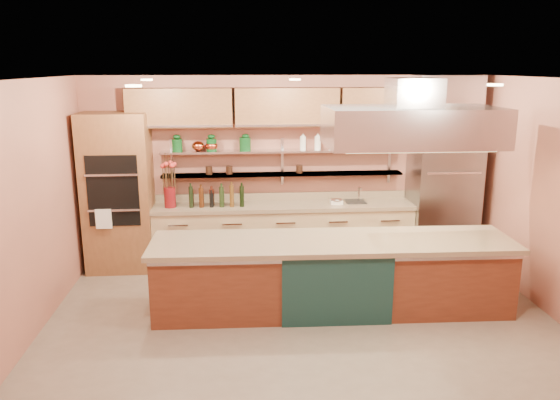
{
  "coord_description": "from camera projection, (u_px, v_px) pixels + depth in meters",
  "views": [
    {
      "loc": [
        -0.73,
        -5.64,
        2.94
      ],
      "look_at": [
        -0.2,
        1.0,
        1.29
      ],
      "focal_mm": 35.0,
      "sensor_mm": 36.0,
      "label": 1
    }
  ],
  "objects": [
    {
      "name": "floor",
      "position": [
        304.0,
        331.0,
        6.22
      ],
      "size": [
        6.0,
        5.0,
        0.02
      ],
      "primitive_type": "cube",
      "color": "gray",
      "rests_on": "ground"
    },
    {
      "name": "ceiling",
      "position": [
        307.0,
        79.0,
        5.55
      ],
      "size": [
        6.0,
        5.0,
        0.02
      ],
      "primitive_type": "cube",
      "color": "black",
      "rests_on": "wall_back"
    },
    {
      "name": "wall_back",
      "position": [
        285.0,
        169.0,
        8.3
      ],
      "size": [
        6.0,
        0.04,
        2.8
      ],
      "primitive_type": "cube",
      "color": "#AF6952",
      "rests_on": "floor"
    },
    {
      "name": "wall_front",
      "position": [
        355.0,
        315.0,
        3.46
      ],
      "size": [
        6.0,
        0.04,
        2.8
      ],
      "primitive_type": "cube",
      "color": "#AF6952",
      "rests_on": "floor"
    },
    {
      "name": "wall_left",
      "position": [
        19.0,
        218.0,
        5.65
      ],
      "size": [
        0.04,
        5.0,
        2.8
      ],
      "primitive_type": "cube",
      "color": "#AF6952",
      "rests_on": "floor"
    },
    {
      "name": "oven_stack",
      "position": [
        118.0,
        193.0,
        7.87
      ],
      "size": [
        0.95,
        0.64,
        2.3
      ],
      "primitive_type": "cube",
      "color": "brown",
      "rests_on": "floor"
    },
    {
      "name": "refrigerator",
      "position": [
        442.0,
        194.0,
        8.22
      ],
      "size": [
        0.95,
        0.72,
        2.1
      ],
      "primitive_type": "cube",
      "color": "gray",
      "rests_on": "floor"
    },
    {
      "name": "back_counter",
      "position": [
        284.0,
        234.0,
        8.23
      ],
      "size": [
        3.84,
        0.64,
        0.93
      ],
      "primitive_type": "cube",
      "color": "tan",
      "rests_on": "floor"
    },
    {
      "name": "wall_shelf_lower",
      "position": [
        283.0,
        174.0,
        8.18
      ],
      "size": [
        3.6,
        0.26,
        0.03
      ],
      "primitive_type": "cube",
      "color": "silver",
      "rests_on": "wall_back"
    },
    {
      "name": "wall_shelf_upper",
      "position": [
        283.0,
        151.0,
        8.1
      ],
      "size": [
        3.6,
        0.26,
        0.03
      ],
      "primitive_type": "cube",
      "color": "silver",
      "rests_on": "wall_back"
    },
    {
      "name": "upper_cabinets",
      "position": [
        287.0,
        107.0,
        7.9
      ],
      "size": [
        4.6,
        0.36,
        0.55
      ],
      "primitive_type": "cube",
      "color": "brown",
      "rests_on": "wall_back"
    },
    {
      "name": "range_hood",
      "position": [
        412.0,
        127.0,
        6.32
      ],
      "size": [
        2.0,
        1.0,
        0.45
      ],
      "primitive_type": "cube",
      "color": "silver",
      "rests_on": "ceiling"
    },
    {
      "name": "ceiling_downlights",
      "position": [
        305.0,
        82.0,
        5.75
      ],
      "size": [
        4.0,
        2.8,
        0.02
      ],
      "primitive_type": "cube",
      "color": "#FFE5A5",
      "rests_on": "ceiling"
    },
    {
      "name": "island",
      "position": [
        332.0,
        275.0,
        6.68
      ],
      "size": [
        4.3,
        1.02,
        0.89
      ],
      "primitive_type": "cube",
      "rotation": [
        0.0,
        0.0,
        -0.02
      ],
      "color": "brown",
      "rests_on": "floor"
    },
    {
      "name": "flower_vase",
      "position": [
        170.0,
        197.0,
        7.91
      ],
      "size": [
        0.21,
        0.21,
        0.29
      ],
      "primitive_type": "cylinder",
      "rotation": [
        0.0,
        0.0,
        -0.35
      ],
      "color": "maroon",
      "rests_on": "back_counter"
    },
    {
      "name": "oil_bottle_cluster",
      "position": [
        217.0,
        197.0,
        7.96
      ],
      "size": [
        0.87,
        0.31,
        0.27
      ],
      "primitive_type": "cube",
      "rotation": [
        0.0,
        0.0,
        -0.07
      ],
      "color": "black",
      "rests_on": "back_counter"
    },
    {
      "name": "kitchen_scale",
      "position": [
        336.0,
        201.0,
        8.12
      ],
      "size": [
        0.22,
        0.19,
        0.1
      ],
      "primitive_type": "cube",
      "rotation": [
        0.0,
        0.0,
        0.41
      ],
      "color": "white",
      "rests_on": "back_counter"
    },
    {
      "name": "bar_faucet",
      "position": [
        359.0,
        194.0,
        8.23
      ],
      "size": [
        0.04,
        0.04,
        0.23
      ],
      "primitive_type": "cylinder",
      "rotation": [
        0.0,
        0.0,
        -0.33
      ],
      "color": "silver",
      "rests_on": "back_counter"
    },
    {
      "name": "copper_kettle",
      "position": [
        198.0,
        146.0,
        7.98
      ],
      "size": [
        0.24,
        0.24,
        0.15
      ],
      "primitive_type": "ellipsoid",
      "rotation": [
        0.0,
        0.0,
        0.42
      ],
      "color": "#C84F2E",
      "rests_on": "wall_shelf_upper"
    },
    {
      "name": "green_canister",
      "position": [
        245.0,
        144.0,
        8.03
      ],
      "size": [
        0.18,
        0.18,
        0.19
      ],
      "primitive_type": "cylinder",
      "rotation": [
        0.0,
        0.0,
        0.15
      ],
      "color": "#0E4218",
      "rests_on": "wall_shelf_upper"
    }
  ]
}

